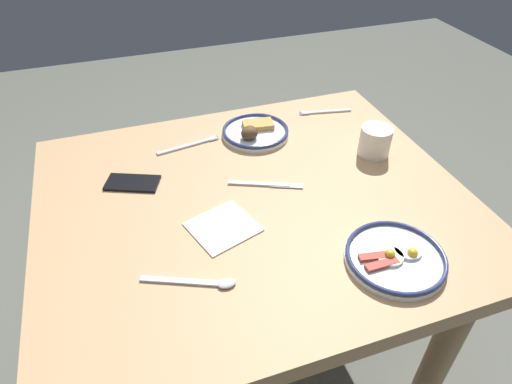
{
  "coord_description": "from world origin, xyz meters",
  "views": [
    {
      "loc": [
        0.29,
        0.85,
        1.5
      ],
      "look_at": [
        0.0,
        0.01,
        0.78
      ],
      "focal_mm": 31.08,
      "sensor_mm": 36.0,
      "label": 1
    }
  ],
  "objects_px": {
    "cell_phone": "(133,183)",
    "tea_spoon": "(201,282)",
    "plate_near_main": "(254,132)",
    "butter_knife": "(265,184)",
    "plate_center_pancakes": "(395,258)",
    "coffee_mug": "(375,140)",
    "fork_far": "(189,145)",
    "fork_near": "(325,112)",
    "paper_napkin": "(223,227)"
  },
  "relations": [
    {
      "from": "plate_near_main",
      "to": "cell_phone",
      "type": "distance_m",
      "value": 0.42
    },
    {
      "from": "tea_spoon",
      "to": "fork_far",
      "type": "bearing_deg",
      "value": -99.31
    },
    {
      "from": "paper_napkin",
      "to": "fork_near",
      "type": "height_order",
      "value": "fork_near"
    },
    {
      "from": "plate_near_main",
      "to": "cell_phone",
      "type": "height_order",
      "value": "plate_near_main"
    },
    {
      "from": "plate_near_main",
      "to": "tea_spoon",
      "type": "distance_m",
      "value": 0.6
    },
    {
      "from": "cell_phone",
      "to": "fork_far",
      "type": "distance_m",
      "value": 0.23
    },
    {
      "from": "plate_center_pancakes",
      "to": "coffee_mug",
      "type": "distance_m",
      "value": 0.44
    },
    {
      "from": "plate_near_main",
      "to": "plate_center_pancakes",
      "type": "distance_m",
      "value": 0.62
    },
    {
      "from": "coffee_mug",
      "to": "fork_far",
      "type": "distance_m",
      "value": 0.56
    },
    {
      "from": "plate_near_main",
      "to": "paper_napkin",
      "type": "distance_m",
      "value": 0.43
    },
    {
      "from": "tea_spoon",
      "to": "butter_knife",
      "type": "bearing_deg",
      "value": -131.46
    },
    {
      "from": "fork_near",
      "to": "cell_phone",
      "type": "bearing_deg",
      "value": 15.94
    },
    {
      "from": "coffee_mug",
      "to": "fork_far",
      "type": "xyz_separation_m",
      "value": [
        0.52,
        -0.22,
        -0.04
      ]
    },
    {
      "from": "fork_near",
      "to": "tea_spoon",
      "type": "distance_m",
      "value": 0.83
    },
    {
      "from": "plate_center_pancakes",
      "to": "coffee_mug",
      "type": "height_order",
      "value": "coffee_mug"
    },
    {
      "from": "fork_near",
      "to": "fork_far",
      "type": "distance_m",
      "value": 0.49
    },
    {
      "from": "plate_center_pancakes",
      "to": "cell_phone",
      "type": "bearing_deg",
      "value": -42.27
    },
    {
      "from": "fork_far",
      "to": "plate_near_main",
      "type": "bearing_deg",
      "value": 177.07
    },
    {
      "from": "cell_phone",
      "to": "butter_knife",
      "type": "bearing_deg",
      "value": -176.71
    },
    {
      "from": "plate_near_main",
      "to": "butter_knife",
      "type": "relative_size",
      "value": 1.08
    },
    {
      "from": "cell_phone",
      "to": "butter_knife",
      "type": "height_order",
      "value": "cell_phone"
    },
    {
      "from": "coffee_mug",
      "to": "butter_knife",
      "type": "distance_m",
      "value": 0.36
    },
    {
      "from": "coffee_mug",
      "to": "cell_phone",
      "type": "distance_m",
      "value": 0.71
    },
    {
      "from": "plate_center_pancakes",
      "to": "coffee_mug",
      "type": "relative_size",
      "value": 1.88
    },
    {
      "from": "paper_napkin",
      "to": "butter_knife",
      "type": "height_order",
      "value": "butter_knife"
    },
    {
      "from": "butter_knife",
      "to": "tea_spoon",
      "type": "bearing_deg",
      "value": 48.54
    },
    {
      "from": "plate_center_pancakes",
      "to": "fork_far",
      "type": "height_order",
      "value": "plate_center_pancakes"
    },
    {
      "from": "fork_near",
      "to": "fork_far",
      "type": "bearing_deg",
      "value": 6.55
    },
    {
      "from": "plate_center_pancakes",
      "to": "coffee_mug",
      "type": "bearing_deg",
      "value": -113.97
    },
    {
      "from": "butter_knife",
      "to": "tea_spoon",
      "type": "xyz_separation_m",
      "value": [
        0.24,
        0.28,
        0.0
      ]
    },
    {
      "from": "cell_phone",
      "to": "fork_far",
      "type": "height_order",
      "value": "cell_phone"
    },
    {
      "from": "cell_phone",
      "to": "tea_spoon",
      "type": "distance_m",
      "value": 0.41
    },
    {
      "from": "fork_near",
      "to": "tea_spoon",
      "type": "xyz_separation_m",
      "value": [
        0.58,
        0.59,
        0.0
      ]
    },
    {
      "from": "coffee_mug",
      "to": "fork_near",
      "type": "distance_m",
      "value": 0.28
    },
    {
      "from": "plate_center_pancakes",
      "to": "fork_near",
      "type": "relative_size",
      "value": 1.25
    },
    {
      "from": "fork_far",
      "to": "butter_knife",
      "type": "relative_size",
      "value": 1.02
    },
    {
      "from": "coffee_mug",
      "to": "fork_near",
      "type": "height_order",
      "value": "coffee_mug"
    },
    {
      "from": "plate_center_pancakes",
      "to": "butter_knife",
      "type": "height_order",
      "value": "plate_center_pancakes"
    },
    {
      "from": "cell_phone",
      "to": "plate_near_main",
      "type": "bearing_deg",
      "value": -139.44
    },
    {
      "from": "paper_napkin",
      "to": "butter_knife",
      "type": "relative_size",
      "value": 0.76
    },
    {
      "from": "plate_near_main",
      "to": "fork_near",
      "type": "xyz_separation_m",
      "value": [
        -0.28,
        -0.07,
        -0.01
      ]
    },
    {
      "from": "fork_near",
      "to": "coffee_mug",
      "type": "bearing_deg",
      "value": 95.44
    },
    {
      "from": "coffee_mug",
      "to": "tea_spoon",
      "type": "xyz_separation_m",
      "value": [
        0.6,
        0.32,
        -0.04
      ]
    },
    {
      "from": "plate_near_main",
      "to": "tea_spoon",
      "type": "bearing_deg",
      "value": 60.46
    },
    {
      "from": "plate_center_pancakes",
      "to": "tea_spoon",
      "type": "xyz_separation_m",
      "value": [
        0.43,
        -0.08,
        -0.01
      ]
    },
    {
      "from": "paper_napkin",
      "to": "butter_knife",
      "type": "distance_m",
      "value": 0.2
    },
    {
      "from": "plate_center_pancakes",
      "to": "tea_spoon",
      "type": "bearing_deg",
      "value": -10.42
    },
    {
      "from": "tea_spoon",
      "to": "plate_center_pancakes",
      "type": "bearing_deg",
      "value": 169.58
    },
    {
      "from": "plate_center_pancakes",
      "to": "cell_phone",
      "type": "height_order",
      "value": "plate_center_pancakes"
    },
    {
      "from": "butter_knife",
      "to": "coffee_mug",
      "type": "bearing_deg",
      "value": -173.44
    }
  ]
}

